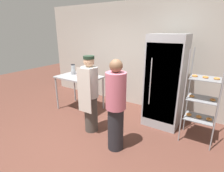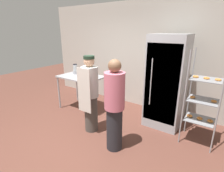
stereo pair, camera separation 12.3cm
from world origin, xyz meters
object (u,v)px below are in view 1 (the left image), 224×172
(blender_pitcher, at_px, (73,70))
(person_customer, at_px, (116,106))
(baking_rack, at_px, (202,99))
(donut_box, at_px, (83,75))
(person_baker, at_px, (90,94))
(refrigerator, at_px, (165,81))

(blender_pitcher, height_order, person_customer, person_customer)
(baking_rack, relative_size, blender_pitcher, 6.43)
(donut_box, height_order, blender_pitcher, blender_pitcher)
(donut_box, height_order, person_baker, person_baker)
(baking_rack, xyz_separation_m, person_baker, (-1.94, -0.84, -0.03))
(refrigerator, xyz_separation_m, baking_rack, (0.77, -0.30, -0.13))
(person_baker, bearing_deg, baking_rack, 23.45)
(donut_box, relative_size, blender_pitcher, 0.93)
(donut_box, distance_m, person_baker, 1.12)
(refrigerator, xyz_separation_m, person_baker, (-1.17, -1.14, -0.16))
(donut_box, distance_m, blender_pitcher, 0.38)
(refrigerator, bearing_deg, person_customer, -107.44)
(blender_pitcher, bearing_deg, donut_box, -6.13)
(person_customer, bearing_deg, refrigerator, 72.56)
(baking_rack, height_order, person_baker, baking_rack)
(person_baker, bearing_deg, blender_pitcher, 147.34)
(refrigerator, distance_m, baking_rack, 0.84)
(refrigerator, bearing_deg, baking_rack, -21.32)
(donut_box, relative_size, person_baker, 0.16)
(blender_pitcher, bearing_deg, baking_rack, 1.22)
(refrigerator, xyz_separation_m, blender_pitcher, (-2.38, -0.37, 0.04))
(blender_pitcher, bearing_deg, refrigerator, 8.79)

